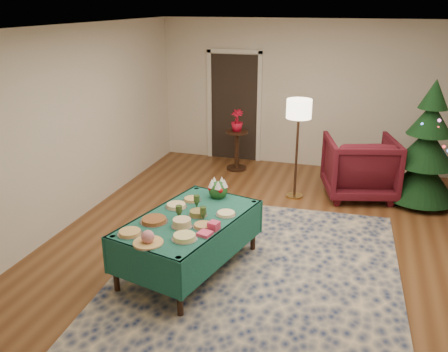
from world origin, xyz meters
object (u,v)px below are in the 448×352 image
(side_table, at_px, (237,151))
(christmas_tree, at_px, (426,150))
(floor_lamp, at_px, (299,115))
(gift_box, at_px, (214,226))
(buffet_table, at_px, (189,228))
(armchair, at_px, (360,164))
(potted_plant, at_px, (237,125))

(side_table, xyz_separation_m, christmas_tree, (3.16, -0.70, 0.51))
(floor_lamp, bearing_deg, gift_box, -99.37)
(christmas_tree, bearing_deg, gift_box, -127.33)
(gift_box, bearing_deg, buffet_table, 150.73)
(armchair, xyz_separation_m, christmas_tree, (0.94, -0.02, 0.33))
(floor_lamp, height_order, side_table, floor_lamp)
(floor_lamp, distance_m, potted_plant, 1.69)
(gift_box, height_order, side_table, gift_box)
(buffet_table, relative_size, christmas_tree, 1.00)
(buffet_table, distance_m, potted_plant, 3.63)
(armchair, distance_m, christmas_tree, 0.99)
(armchair, bearing_deg, buffet_table, 43.72)
(buffet_table, xyz_separation_m, gift_box, (0.37, -0.21, 0.18))
(side_table, height_order, potted_plant, potted_plant)
(gift_box, xyz_separation_m, armchair, (1.42, 3.12, -0.18))
(christmas_tree, bearing_deg, floor_lamp, -170.45)
(floor_lamp, distance_m, side_table, 1.90)
(side_table, relative_size, christmas_tree, 0.38)
(armchair, relative_size, christmas_tree, 0.56)
(buffet_table, distance_m, christmas_tree, 3.99)
(buffet_table, height_order, gift_box, gift_box)
(armchair, relative_size, potted_plant, 2.71)
(armchair, height_order, side_table, armchair)
(potted_plant, bearing_deg, christmas_tree, -12.48)
(potted_plant, relative_size, christmas_tree, 0.21)
(gift_box, height_order, potted_plant, potted_plant)
(armchair, bearing_deg, floor_lamp, 4.92)
(buffet_table, distance_m, armchair, 3.42)
(armchair, height_order, potted_plant, armchair)
(buffet_table, relative_size, gift_box, 17.83)
(side_table, distance_m, christmas_tree, 3.28)
(side_table, height_order, christmas_tree, christmas_tree)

